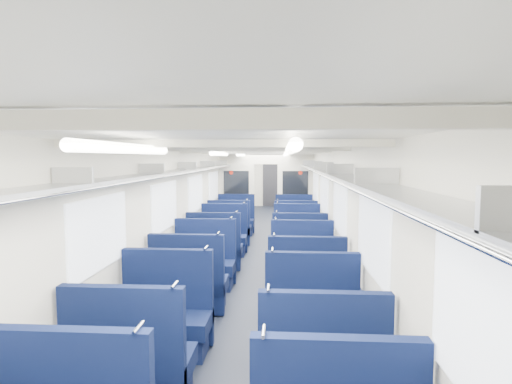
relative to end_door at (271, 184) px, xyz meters
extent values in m
cube|color=black|center=(0.00, -8.94, -1.00)|extent=(2.80, 18.00, 0.01)
cube|color=white|center=(0.00, -8.94, 1.35)|extent=(2.80, 18.00, 0.01)
cube|color=beige|center=(-1.40, -8.94, 0.18)|extent=(0.02, 18.00, 2.35)
cube|color=#101836|center=(-1.39, -8.94, -0.65)|extent=(0.03, 17.90, 0.70)
cube|color=beige|center=(1.40, -8.94, 0.18)|extent=(0.02, 18.00, 2.35)
cube|color=#101836|center=(1.39, -8.94, -0.65)|extent=(0.03, 17.90, 0.70)
cube|color=beige|center=(0.00, 0.06, 0.18)|extent=(2.80, 0.02, 2.35)
cube|color=#B2B5BA|center=(-1.22, -8.94, 0.97)|extent=(0.34, 17.40, 0.04)
cylinder|color=silver|center=(-1.04, -8.94, 0.95)|extent=(0.02, 17.40, 0.02)
cube|color=#B2B5BA|center=(-1.22, -14.94, 1.05)|extent=(0.34, 0.03, 0.14)
cube|color=#B2B5BA|center=(-1.22, -12.94, 1.05)|extent=(0.34, 0.03, 0.14)
cube|color=#B2B5BA|center=(-1.22, -10.94, 1.05)|extent=(0.34, 0.03, 0.14)
cube|color=#B2B5BA|center=(-1.22, -8.94, 1.05)|extent=(0.34, 0.03, 0.14)
cube|color=#B2B5BA|center=(-1.22, -6.94, 1.05)|extent=(0.34, 0.03, 0.14)
cube|color=#B2B5BA|center=(-1.22, -4.94, 1.05)|extent=(0.34, 0.03, 0.14)
cube|color=#B2B5BA|center=(-1.22, -2.94, 1.05)|extent=(0.34, 0.03, 0.14)
cube|color=#B2B5BA|center=(-1.22, -0.94, 1.05)|extent=(0.34, 0.03, 0.14)
cube|color=#B2B5BA|center=(1.22, -8.94, 0.97)|extent=(0.34, 17.40, 0.04)
cylinder|color=silver|center=(1.04, -8.94, 0.95)|extent=(0.02, 17.40, 0.02)
cube|color=#B2B5BA|center=(1.22, -14.94, 1.05)|extent=(0.34, 0.03, 0.14)
cube|color=#B2B5BA|center=(1.22, -12.94, 1.05)|extent=(0.34, 0.03, 0.14)
cube|color=#B2B5BA|center=(1.22, -10.94, 1.05)|extent=(0.34, 0.03, 0.14)
cube|color=#B2B5BA|center=(1.22, -8.94, 1.05)|extent=(0.34, 0.03, 0.14)
cube|color=#B2B5BA|center=(1.22, -6.94, 1.05)|extent=(0.34, 0.03, 0.14)
cube|color=#B2B5BA|center=(1.22, -4.94, 1.05)|extent=(0.34, 0.03, 0.14)
cube|color=#B2B5BA|center=(1.22, -2.94, 1.05)|extent=(0.34, 0.03, 0.14)
cube|color=#B2B5BA|center=(1.22, -0.94, 1.05)|extent=(0.34, 0.03, 0.14)
cube|color=white|center=(-1.38, -14.14, 0.42)|extent=(0.02, 1.30, 0.75)
cube|color=white|center=(-1.38, -11.84, 0.42)|extent=(0.02, 1.30, 0.75)
cube|color=white|center=(-1.38, -9.54, 0.42)|extent=(0.02, 1.30, 0.75)
cube|color=white|center=(-1.38, -7.24, 0.42)|extent=(0.02, 1.30, 0.75)
cube|color=white|center=(-1.38, -4.44, 0.42)|extent=(0.02, 1.30, 0.75)
cube|color=white|center=(-1.38, -2.14, 0.42)|extent=(0.02, 1.30, 0.75)
cube|color=white|center=(1.38, -16.44, 0.42)|extent=(0.02, 1.30, 0.75)
cube|color=white|center=(1.38, -14.14, 0.42)|extent=(0.02, 1.30, 0.75)
cube|color=white|center=(1.38, -11.84, 0.42)|extent=(0.02, 1.30, 0.75)
cube|color=white|center=(1.38, -9.54, 0.42)|extent=(0.02, 1.30, 0.75)
cube|color=white|center=(1.38, -7.24, 0.42)|extent=(0.02, 1.30, 0.75)
cube|color=white|center=(1.38, -4.44, 0.42)|extent=(0.02, 1.30, 0.75)
cube|color=white|center=(1.38, -2.14, 0.42)|extent=(0.02, 1.30, 0.75)
cube|color=silver|center=(0.00, -16.94, 1.31)|extent=(2.70, 0.06, 0.06)
cube|color=silver|center=(0.00, -14.94, 1.31)|extent=(2.70, 0.06, 0.06)
cube|color=silver|center=(0.00, -12.94, 1.31)|extent=(2.70, 0.06, 0.06)
cube|color=silver|center=(0.00, -10.94, 1.31)|extent=(2.70, 0.06, 0.06)
cube|color=silver|center=(0.00, -8.94, 1.31)|extent=(2.70, 0.06, 0.06)
cube|color=silver|center=(0.00, -6.94, 1.31)|extent=(2.70, 0.06, 0.06)
cube|color=silver|center=(0.00, -4.94, 1.31)|extent=(2.70, 0.06, 0.06)
cube|color=silver|center=(0.00, -2.94, 1.31)|extent=(2.70, 0.06, 0.06)
cube|color=silver|center=(0.00, -0.94, 1.31)|extent=(2.70, 0.06, 0.06)
cylinder|color=white|center=(-0.55, -15.44, 1.26)|extent=(0.07, 1.60, 0.07)
cylinder|color=white|center=(-0.55, -11.44, 1.26)|extent=(0.07, 1.60, 0.07)
cylinder|color=white|center=(-0.55, -7.94, 1.26)|extent=(0.07, 1.60, 0.07)
cylinder|color=white|center=(-0.55, -3.44, 1.26)|extent=(0.07, 1.60, 0.07)
cylinder|color=white|center=(0.55, -15.44, 1.26)|extent=(0.07, 1.60, 0.07)
cylinder|color=white|center=(0.55, -11.44, 1.26)|extent=(0.07, 1.60, 0.07)
cylinder|color=white|center=(0.55, -7.94, 1.26)|extent=(0.07, 1.60, 0.07)
cylinder|color=white|center=(0.55, -3.44, 1.26)|extent=(0.07, 1.60, 0.07)
cube|color=black|center=(0.00, 0.00, 0.00)|extent=(0.75, 0.06, 2.00)
cube|color=silver|center=(-0.88, -6.14, 0.18)|extent=(1.05, 0.08, 2.35)
cube|color=black|center=(-0.87, -6.19, 0.40)|extent=(0.76, 0.02, 0.80)
cylinder|color=red|center=(-1.02, -6.20, 0.75)|extent=(0.12, 0.01, 0.12)
cube|color=silver|center=(0.88, -6.14, 0.18)|extent=(1.05, 0.08, 2.35)
cube|color=black|center=(0.87, -6.19, 0.40)|extent=(0.76, 0.02, 0.80)
cylinder|color=red|center=(1.02, -6.20, 0.75)|extent=(0.12, 0.01, 0.12)
cube|color=silver|center=(0.00, -6.14, 1.17)|extent=(0.70, 0.08, 0.35)
cylinder|color=silver|center=(-0.38, -15.80, 0.17)|extent=(0.02, 0.16, 0.02)
cylinder|color=silver|center=(0.38, -15.81, 0.17)|extent=(0.02, 0.16, 0.02)
cube|color=#0D1941|center=(-0.83, -14.75, -0.64)|extent=(1.06, 0.55, 0.18)
cube|color=#0D1941|center=(-0.83, -14.97, -0.42)|extent=(1.06, 0.10, 1.13)
cylinder|color=silver|center=(-0.38, -14.97, 0.17)|extent=(0.02, 0.16, 0.02)
cube|color=#0D1941|center=(0.83, -14.78, -0.64)|extent=(1.06, 0.55, 0.18)
cube|color=#0D1941|center=(0.83, -15.01, -0.42)|extent=(1.06, 0.10, 1.13)
cylinder|color=silver|center=(0.38, -15.01, 0.17)|extent=(0.02, 0.16, 0.02)
cube|color=#0D1941|center=(-0.83, -13.85, -0.64)|extent=(1.06, 0.55, 0.18)
cube|color=#0D1536|center=(-0.83, -13.85, -0.86)|extent=(0.97, 0.44, 0.27)
cube|color=#0D1941|center=(-0.83, -13.62, -0.42)|extent=(1.06, 0.10, 1.13)
cylinder|color=silver|center=(-0.38, -13.62, 0.17)|extent=(0.02, 0.16, 0.02)
cube|color=#0D1941|center=(0.83, -13.90, -0.64)|extent=(1.06, 0.55, 0.18)
cube|color=#0D1536|center=(0.83, -13.90, -0.86)|extent=(0.97, 0.44, 0.27)
cube|color=#0D1941|center=(0.83, -13.67, -0.42)|extent=(1.06, 0.10, 1.13)
cylinder|color=silver|center=(0.38, -13.67, 0.17)|extent=(0.02, 0.16, 0.02)
cube|color=#0D1941|center=(-0.83, -12.49, -0.64)|extent=(1.06, 0.55, 0.18)
cube|color=#0D1536|center=(-0.83, -12.49, -0.86)|extent=(0.97, 0.44, 0.27)
cube|color=#0D1941|center=(-0.83, -12.72, -0.42)|extent=(1.06, 0.10, 1.13)
cylinder|color=silver|center=(-0.38, -12.72, 0.17)|extent=(0.02, 0.16, 0.02)
cube|color=#0D1941|center=(0.83, -12.55, -0.64)|extent=(1.06, 0.55, 0.18)
cube|color=#0D1536|center=(0.83, -12.55, -0.86)|extent=(0.97, 0.44, 0.27)
cube|color=#0D1941|center=(0.83, -12.77, -0.42)|extent=(1.06, 0.10, 1.13)
cylinder|color=silver|center=(0.38, -12.77, 0.17)|extent=(0.02, 0.16, 0.02)
cube|color=#0D1941|center=(-0.83, -11.54, -0.64)|extent=(1.06, 0.55, 0.18)
cube|color=#0D1536|center=(-0.83, -11.54, -0.86)|extent=(0.97, 0.44, 0.27)
cube|color=#0D1941|center=(-0.83, -11.31, -0.42)|extent=(1.06, 0.10, 1.13)
cylinder|color=silver|center=(-0.38, -11.31, 0.17)|extent=(0.02, 0.16, 0.02)
cube|color=#0D1941|center=(0.83, -11.57, -0.64)|extent=(1.06, 0.55, 0.18)
cube|color=#0D1536|center=(0.83, -11.57, -0.86)|extent=(0.97, 0.44, 0.27)
cube|color=#0D1941|center=(0.83, -11.35, -0.42)|extent=(1.06, 0.10, 1.13)
cylinder|color=silver|center=(0.38, -11.35, 0.17)|extent=(0.02, 0.16, 0.02)
cube|color=#0D1941|center=(-0.83, -10.30, -0.64)|extent=(1.06, 0.55, 0.18)
cube|color=#0D1536|center=(-0.83, -10.30, -0.86)|extent=(0.97, 0.44, 0.27)
cube|color=#0D1941|center=(-0.83, -10.52, -0.42)|extent=(1.06, 0.10, 1.13)
cylinder|color=silver|center=(-0.38, -10.52, 0.17)|extent=(0.02, 0.16, 0.02)
cube|color=#0D1941|center=(0.83, -10.25, -0.64)|extent=(1.06, 0.55, 0.18)
cube|color=#0D1536|center=(0.83, -10.25, -0.86)|extent=(0.97, 0.44, 0.27)
cube|color=#0D1941|center=(0.83, -10.48, -0.42)|extent=(1.06, 0.10, 1.13)
cylinder|color=silver|center=(0.38, -10.48, 0.17)|extent=(0.02, 0.16, 0.02)
cube|color=#0D1941|center=(-0.83, -9.24, -0.64)|extent=(1.06, 0.55, 0.18)
cube|color=#0D1536|center=(-0.83, -9.24, -0.86)|extent=(0.97, 0.44, 0.27)
cube|color=#0D1941|center=(-0.83, -9.01, -0.42)|extent=(1.06, 0.10, 1.13)
cylinder|color=silver|center=(-0.38, -9.01, 0.17)|extent=(0.02, 0.16, 0.02)
cube|color=#0D1941|center=(0.83, -9.14, -0.64)|extent=(1.06, 0.55, 0.18)
cube|color=#0D1536|center=(0.83, -9.14, -0.86)|extent=(0.97, 0.44, 0.27)
cube|color=#0D1941|center=(0.83, -8.92, -0.42)|extent=(1.06, 0.10, 1.13)
cylinder|color=silver|center=(0.38, -8.92, 0.17)|extent=(0.02, 0.16, 0.02)
cube|color=#0D1941|center=(-0.83, -8.06, -0.64)|extent=(1.06, 0.55, 0.18)
cube|color=#0D1536|center=(-0.83, -8.06, -0.86)|extent=(0.97, 0.44, 0.27)
cube|color=#0D1941|center=(-0.83, -8.28, -0.42)|extent=(1.06, 0.10, 1.13)
cylinder|color=silver|center=(-0.38, -8.28, 0.17)|extent=(0.02, 0.16, 0.02)
cube|color=#0D1941|center=(0.83, -8.04, -0.64)|extent=(1.06, 0.55, 0.18)
cube|color=#0D1536|center=(0.83, -8.04, -0.86)|extent=(0.97, 0.44, 0.27)
cube|color=#0D1941|center=(0.83, -8.27, -0.42)|extent=(1.06, 0.10, 1.13)
cylinder|color=silver|center=(0.38, -8.27, 0.17)|extent=(0.02, 0.16, 0.02)
cube|color=#0D1941|center=(-0.83, -6.85, -0.64)|extent=(1.06, 0.55, 0.18)
cube|color=#0D1536|center=(-0.83, -6.85, -0.86)|extent=(0.97, 0.44, 0.27)
cube|color=#0D1941|center=(-0.83, -6.62, -0.42)|extent=(1.06, 0.10, 1.13)
cylinder|color=silver|center=(-0.38, -6.62, 0.17)|extent=(0.02, 0.16, 0.02)
cube|color=#0D1941|center=(0.83, -6.83, -0.64)|extent=(1.06, 0.55, 0.18)
cube|color=#0D1536|center=(0.83, -6.83, -0.86)|extent=(0.97, 0.44, 0.27)
cube|color=#0D1941|center=(0.83, -6.60, -0.42)|extent=(1.06, 0.10, 1.13)
cylinder|color=silver|center=(0.38, -6.60, 0.17)|extent=(0.02, 0.16, 0.02)
camera|label=1|loc=(0.49, -18.13, 1.20)|focal=28.36mm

